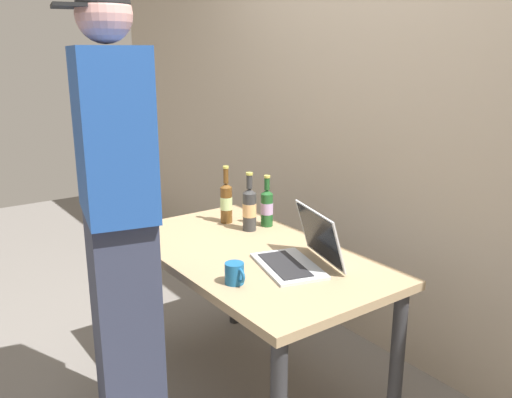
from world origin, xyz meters
TOP-DOWN VIEW (x-y plane):
  - ground_plane at (0.00, 0.00)m, footprint 8.00×8.00m
  - desk at (0.00, 0.00)m, footprint 1.32×0.73m
  - laptop at (0.26, 0.08)m, footprint 0.41×0.36m
  - beer_bottle_dark at (-0.24, 0.17)m, footprint 0.07×0.07m
  - beer_bottle_brown at (-0.25, 0.28)m, footprint 0.06×0.06m
  - beer_bottle_green at (-0.41, 0.14)m, footprint 0.06×0.06m
  - person_figure at (-0.01, -0.59)m, footprint 0.45×0.34m
  - coffee_mug at (0.24, -0.24)m, footprint 0.10×0.07m
  - back_wall at (0.00, 0.84)m, footprint 6.00×0.10m

SIDE VIEW (x-z plane):
  - ground_plane at x=0.00m, z-range 0.00..0.00m
  - desk at x=0.00m, z-range 0.26..0.96m
  - coffee_mug at x=0.24m, z-range 0.70..0.78m
  - laptop at x=0.26m, z-range 0.64..0.87m
  - beer_bottle_brown at x=-0.25m, z-range 0.67..0.93m
  - beer_bottle_green at x=-0.41m, z-range 0.67..0.96m
  - beer_bottle_dark at x=-0.24m, z-range 0.67..0.96m
  - person_figure at x=-0.01m, z-range 0.01..1.81m
  - back_wall at x=0.00m, z-range 0.00..2.60m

